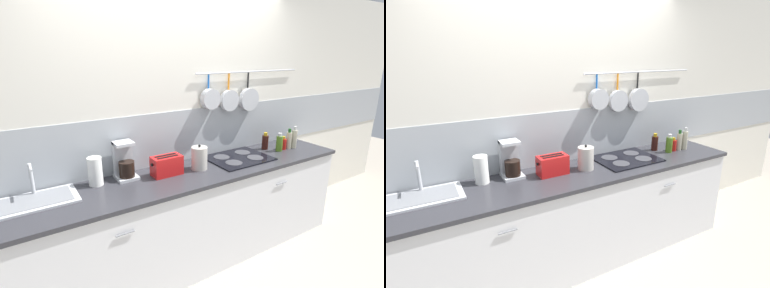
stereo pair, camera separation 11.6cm
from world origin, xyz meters
TOP-DOWN VIEW (x-y plane):
  - ground_plane at (0.00, 0.00)m, footprint 12.00×12.00m
  - wall_back at (0.00, 0.35)m, footprint 7.20×0.16m
  - cabinet_base at (0.00, -0.00)m, footprint 3.17×0.60m
  - countertop at (0.00, 0.00)m, footprint 3.21×0.62m
  - sink_basin at (-1.29, 0.13)m, footprint 0.56×0.33m
  - paper_towel_roll at (-0.84, 0.19)m, footprint 0.11×0.11m
  - coffee_maker at (-0.59, 0.21)m, footprint 0.17×0.19m
  - toaster at (-0.26, 0.07)m, footprint 0.28×0.14m
  - kettle at (0.05, 0.03)m, footprint 0.15×0.15m
  - cooktop at (0.54, 0.06)m, footprint 0.61×0.48m
  - bottle_cooking_wine at (0.99, 0.14)m, footprint 0.07×0.07m
  - bottle_olive_oil at (1.07, 0.01)m, footprint 0.07×0.07m
  - bottle_sesame_oil at (1.15, 0.03)m, footprint 0.07×0.07m
  - bottle_vinegar at (1.22, 0.01)m, footprint 0.06×0.06m
  - bottle_hot_sauce at (1.29, 0.00)m, footprint 0.06×0.06m

SIDE VIEW (x-z plane):
  - ground_plane at x=0.00m, z-range 0.00..0.00m
  - cabinet_base at x=0.00m, z-range 0.00..0.89m
  - countertop at x=0.00m, z-range 0.89..0.93m
  - cooktop at x=0.54m, z-range 0.93..0.94m
  - sink_basin at x=-1.29m, z-range 0.82..1.07m
  - bottle_sesame_oil at x=1.15m, z-range 0.92..1.06m
  - bottle_cooking_wine at x=0.99m, z-range 0.92..1.10m
  - toaster at x=-0.26m, z-range 0.93..1.10m
  - bottle_olive_oil at x=1.07m, z-range 0.92..1.11m
  - bottle_vinegar at x=1.22m, z-range 0.91..1.14m
  - kettle at x=0.05m, z-range 0.92..1.15m
  - bottle_hot_sauce at x=1.29m, z-range 0.91..1.16m
  - paper_towel_roll at x=-0.84m, z-range 0.93..1.16m
  - coffee_maker at x=-0.59m, z-range 0.90..1.21m
  - wall_back at x=0.00m, z-range -0.02..2.58m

